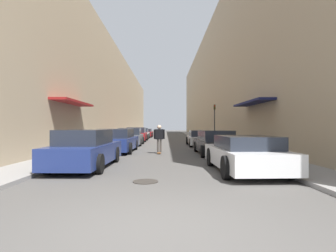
{
  "coord_description": "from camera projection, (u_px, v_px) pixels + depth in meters",
  "views": [
    {
      "loc": [
        0.12,
        -3.94,
        1.54
      ],
      "look_at": [
        0.26,
        10.06,
        1.54
      ],
      "focal_mm": 28.0,
      "sensor_mm": 36.0,
      "label": 1
    }
  ],
  "objects": [
    {
      "name": "building_row_left",
      "position": [
        109.0,
        98.0,
        35.91
      ],
      "size": [
        4.9,
        64.11,
        10.95
      ],
      "color": "tan",
      "rests_on": "ground"
    },
    {
      "name": "parked_car_left_2",
      "position": [
        130.0,
        137.0,
        21.21
      ],
      "size": [
        2.03,
        4.07,
        1.38
      ],
      "color": "#515459",
      "rests_on": "ground"
    },
    {
      "name": "ground",
      "position": [
        164.0,
        140.0,
        29.58
      ],
      "size": [
        141.03,
        141.03,
        0.0
      ],
      "primitive_type": "plane",
      "color": "#4C4947"
    },
    {
      "name": "manhole_cover",
      "position": [
        145.0,
        182.0,
        7.21
      ],
      "size": [
        0.7,
        0.7,
        0.02
      ],
      "color": "#332D28",
      "rests_on": "ground"
    },
    {
      "name": "parked_car_left_4",
      "position": [
        141.0,
        134.0,
        31.86
      ],
      "size": [
        1.95,
        4.14,
        1.3
      ],
      "color": "silver",
      "rests_on": "ground"
    },
    {
      "name": "parked_car_left_3",
      "position": [
        137.0,
        135.0,
        26.66
      ],
      "size": [
        2.09,
        4.55,
        1.42
      ],
      "color": "maroon",
      "rests_on": "ground"
    },
    {
      "name": "parked_car_right_0",
      "position": [
        245.0,
        154.0,
        8.77
      ],
      "size": [
        2.07,
        4.27,
        1.21
      ],
      "color": "silver",
      "rests_on": "ground"
    },
    {
      "name": "parked_car_right_2",
      "position": [
        200.0,
        138.0,
        20.51
      ],
      "size": [
        1.97,
        4.82,
        1.21
      ],
      "color": "silver",
      "rests_on": "ground"
    },
    {
      "name": "traffic_light",
      "position": [
        215.0,
        119.0,
        24.07
      ],
      "size": [
        0.16,
        0.22,
        3.4
      ],
      "color": "#2D2D2D",
      "rests_on": "curb_strip_right"
    },
    {
      "name": "parked_car_left_0",
      "position": [
        86.0,
        149.0,
        9.72
      ],
      "size": [
        1.85,
        4.52,
        1.41
      ],
      "color": "navy",
      "rests_on": "ground"
    },
    {
      "name": "parked_car_left_1",
      "position": [
        117.0,
        141.0,
        15.55
      ],
      "size": [
        2.06,
        4.62,
        1.38
      ],
      "color": "navy",
      "rests_on": "ground"
    },
    {
      "name": "building_row_right",
      "position": [
        220.0,
        85.0,
        36.06
      ],
      "size": [
        4.9,
        64.11,
        14.39
      ],
      "color": "tan",
      "rests_on": "ground"
    },
    {
      "name": "curb_strip_left",
      "position": [
        130.0,
        137.0,
        35.94
      ],
      "size": [
        1.8,
        64.11,
        0.12
      ],
      "color": "gray",
      "rests_on": "ground"
    },
    {
      "name": "curb_strip_right",
      "position": [
        199.0,
        137.0,
        36.03
      ],
      "size": [
        1.8,
        64.11,
        0.12
      ],
      "color": "gray",
      "rests_on": "ground"
    },
    {
      "name": "parked_car_right_1",
      "position": [
        215.0,
        143.0,
        14.16
      ],
      "size": [
        1.86,
        4.8,
        1.31
      ],
      "color": "#232326",
      "rests_on": "ground"
    },
    {
      "name": "parked_car_left_5",
      "position": [
        146.0,
        133.0,
        36.79
      ],
      "size": [
        2.03,
        4.24,
        1.17
      ],
      "color": "maroon",
      "rests_on": "ground"
    },
    {
      "name": "skateboarder",
      "position": [
        159.0,
        136.0,
        14.57
      ],
      "size": [
        0.61,
        0.78,
        1.6
      ],
      "color": "brown",
      "rests_on": "ground"
    }
  ]
}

